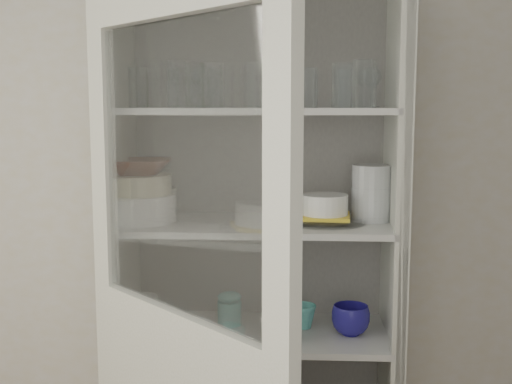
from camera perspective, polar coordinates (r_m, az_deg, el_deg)
The scene contains 34 objects.
wall_back at distance 2.52m, azimuth -4.26°, elevation -0.76°, with size 3.60×0.02×2.60m, color silver.
pantry_cabinet at distance 2.42m, azimuth 0.08°, elevation -9.82°, with size 1.00×0.45×2.10m.
tumbler_0 at distance 2.13m, azimuth -6.87°, elevation 9.46°, with size 0.08×0.08×0.15m, color silver.
tumbler_1 at distance 2.14m, azimuth -5.41°, elevation 9.38°, with size 0.07×0.07×0.14m, color silver.
tumbler_2 at distance 2.10m, azimuth -3.87°, elevation 9.43°, with size 0.07×0.07×0.14m, color silver.
tumbler_3 at distance 2.10m, azimuth 1.19°, elevation 9.24°, with size 0.06×0.06×0.13m, color silver.
tumbler_4 at distance 2.08m, azimuth 4.63°, elevation 9.20°, with size 0.06×0.06×0.13m, color silver.
tumbler_5 at distance 2.10m, azimuth 9.63°, elevation 9.45°, with size 0.08×0.08×0.15m, color silver.
tumbler_6 at distance 2.12m, azimuth 7.72°, elevation 9.35°, with size 0.07×0.07×0.14m, color silver.
tumbler_7 at distance 2.30m, azimuth -10.39°, elevation 9.09°, with size 0.07×0.07×0.14m, color silver.
tumbler_8 at distance 2.27m, azimuth -4.29°, elevation 9.20°, with size 0.07×0.07×0.14m, color silver.
tumbler_9 at distance 2.30m, azimuth -6.47°, elevation 9.15°, with size 0.07×0.07×0.14m, color silver.
tumbler_10 at distance 2.24m, azimuth 3.15°, elevation 9.15°, with size 0.07×0.07×0.13m, color silver.
tumbler_11 at distance 2.23m, azimuth -0.10°, elevation 9.48°, with size 0.08×0.08×0.16m, color silver.
goblet_0 at distance 2.39m, azimuth -7.02°, elevation 9.41°, with size 0.07×0.07×0.16m, color silver, non-canonical shape.
goblet_1 at distance 2.37m, azimuth -5.44°, elevation 9.68°, with size 0.08×0.08×0.18m, color silver, non-canonical shape.
goblet_2 at distance 2.33m, azimuth 0.87°, elevation 9.39°, with size 0.07×0.07×0.15m, color silver, non-canonical shape.
goblet_3 at distance 2.37m, azimuth 10.24°, elevation 9.28°, with size 0.07×0.07×0.16m, color silver, non-canonical shape.
plate_stack_front at distance 2.31m, azimuth -10.28°, elevation -1.39°, with size 0.25×0.25×0.10m, color white.
plate_stack_back at distance 2.46m, azimuth -9.39°, elevation -0.80°, with size 0.20×0.20×0.10m, color white.
cream_bowl at distance 2.29m, azimuth -10.33°, elevation 0.68°, with size 0.22×0.22×0.07m, color beige.
terracotta_bowl at distance 2.29m, azimuth -10.36°, elevation 2.23°, with size 0.22×0.22×0.06m, color #58271A.
glass_platter at distance 2.27m, azimuth 6.08°, elevation -2.51°, with size 0.29×0.29×0.02m, color silver.
yellow_trivet at distance 2.26m, azimuth 6.09°, elevation -2.15°, with size 0.18×0.18×0.01m, color yellow.
white_ramekin at distance 2.26m, azimuth 6.10°, elevation -1.11°, with size 0.16×0.16×0.07m, color white.
grey_bowl_stack at distance 2.31m, azimuth 10.24°, elevation -0.09°, with size 0.14×0.14×0.20m, color silver.
mug_blue at distance 2.34m, azimuth 8.41°, elevation -11.18°, with size 0.14×0.14×0.11m, color navy.
mug_teal at distance 2.39m, azimuth 4.22°, elevation -10.96°, with size 0.09×0.09×0.09m, color teal.
mug_white at distance 2.24m, azimuth 1.69°, elevation -12.12°, with size 0.10×0.10×0.10m, color white.
teal_jar at distance 2.42m, azimuth -2.36°, elevation -10.49°, with size 0.09×0.09×0.11m.
measuring_cups at distance 2.35m, azimuth -5.72°, elevation -11.90°, with size 0.10×0.10×0.04m, color silver.
white_canister at distance 2.43m, azimuth -9.88°, elevation -10.41°, with size 0.10×0.10×0.12m, color white.
tumbler_12 at distance 2.24m, azimuth -5.26°, elevation 9.14°, with size 0.07×0.07×0.13m, color silver.
tumbler_13 at distance 2.23m, azimuth 8.11°, elevation 9.07°, with size 0.06×0.06×0.13m, color silver.
Camera 1 is at (0.33, -0.97, 1.67)m, focal length 45.00 mm.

